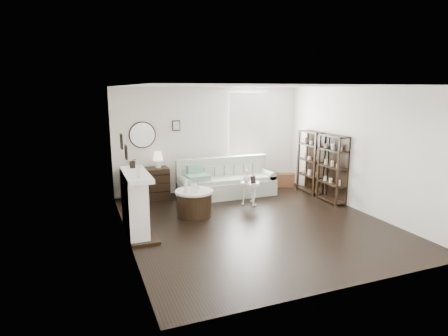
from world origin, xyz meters
name	(u,v)px	position (x,y,z in m)	size (l,w,h in m)	color
room	(236,129)	(0.73, 2.70, 1.60)	(5.50, 5.50, 5.50)	black
fireplace	(135,205)	(-2.32, 0.30, 0.54)	(0.50, 1.40, 1.84)	white
shelf_unit_far	(310,162)	(2.33, 1.55, 0.80)	(0.30, 0.80, 1.60)	black
shelf_unit_near	(332,169)	(2.33, 0.65, 0.80)	(0.30, 0.80, 1.60)	black
sofa	(226,183)	(0.18, 2.07, 0.31)	(2.43, 0.84, 0.94)	#B4BDA8
quilt	(197,177)	(-0.61, 1.95, 0.56)	(0.55, 0.45, 0.14)	#279263
suitcase	(283,180)	(1.98, 2.27, 0.19)	(0.57, 0.19, 0.38)	brown
dresser	(145,184)	(-1.77, 2.47, 0.38)	(1.14, 0.49, 0.76)	black
table_lamp	(158,160)	(-1.44, 2.47, 0.96)	(0.25, 0.25, 0.39)	beige
potted_plant	(133,164)	(-2.06, 2.42, 0.90)	(0.26, 0.23, 0.29)	#205418
drum_table	(194,203)	(-1.02, 0.84, 0.28)	(0.80, 0.80, 0.56)	black
pedestal_table	(250,184)	(0.41, 1.12, 0.49)	(0.45, 0.45, 0.54)	silver
eiffel_drum	(197,185)	(-0.93, 0.90, 0.66)	(0.11, 0.11, 0.20)	black
bottle_drum	(186,185)	(-1.22, 0.75, 0.71)	(0.07, 0.07, 0.30)	silver
card_frame_drum	(194,188)	(-1.07, 0.64, 0.66)	(0.16, 0.01, 0.21)	silver
eiffel_ped	(253,178)	(0.50, 1.15, 0.63)	(0.11, 0.11, 0.18)	black
flask_ped	(247,176)	(0.33, 1.14, 0.68)	(0.16, 0.16, 0.29)	silver
card_frame_ped	(253,180)	(0.43, 1.01, 0.62)	(0.13, 0.01, 0.17)	black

